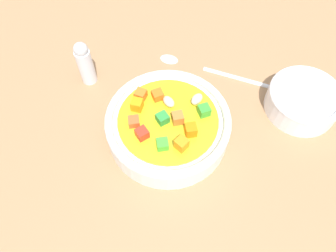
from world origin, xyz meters
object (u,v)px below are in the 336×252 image
Objects in this scene: spoon at (210,69)px; side_bowl_small at (303,100)px; soup_bowl_main at (168,125)px; pepper_shaker at (85,63)px.

spoon is 18.22cm from side_bowl_small.
soup_bowl_main is at bearing 171.18° from side_bowl_small.
side_bowl_small is 39.93cm from pepper_shaker.
soup_bowl_main reaches higher than spoon.
spoon is (13.20, 10.42, -2.54)cm from soup_bowl_main.
pepper_shaker is (-33.97, 20.85, 2.28)cm from side_bowl_small.
soup_bowl_main is 19.63cm from pepper_shaker.
spoon is 1.41× the size of side_bowl_small.
spoon is at bearing -16.27° from pepper_shaker.
pepper_shaker reaches higher than soup_bowl_main.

